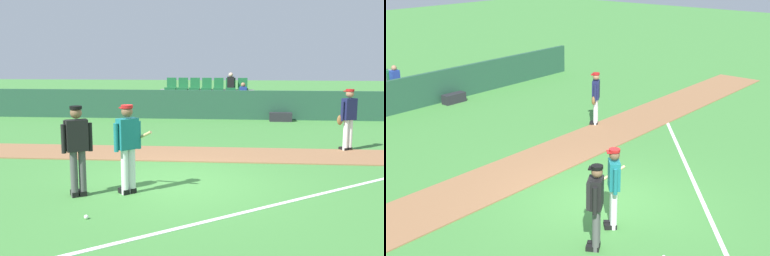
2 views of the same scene
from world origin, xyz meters
TOP-DOWN VIEW (x-y plane):
  - ground_plane at (0.00, 0.00)m, footprint 80.00×80.00m
  - infield_dirt_path at (0.00, 2.88)m, footprint 28.00×1.87m
  - foul_line_chalk at (3.00, -0.50)m, footprint 9.47×7.53m
  - batter_teal_jersey at (-0.84, -0.81)m, footprint 0.72×0.69m
  - umpire_home_plate at (-1.77, -1.07)m, footprint 0.54×0.45m
  - runner_navy_jersey at (4.44, 3.73)m, footprint 0.63×0.44m
  - equipment_bag at (3.17, 9.53)m, footprint 0.90×0.36m

SIDE VIEW (x-z plane):
  - ground_plane at x=0.00m, z-range 0.00..0.00m
  - foul_line_chalk at x=3.00m, z-range 0.00..0.01m
  - infield_dirt_path at x=0.00m, z-range 0.00..0.03m
  - equipment_bag at x=3.17m, z-range 0.00..0.36m
  - runner_navy_jersey at x=4.44m, z-range 0.08..1.84m
  - batter_teal_jersey at x=-0.84m, z-range 0.09..1.85m
  - umpire_home_plate at x=-1.77m, z-range 0.12..1.88m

